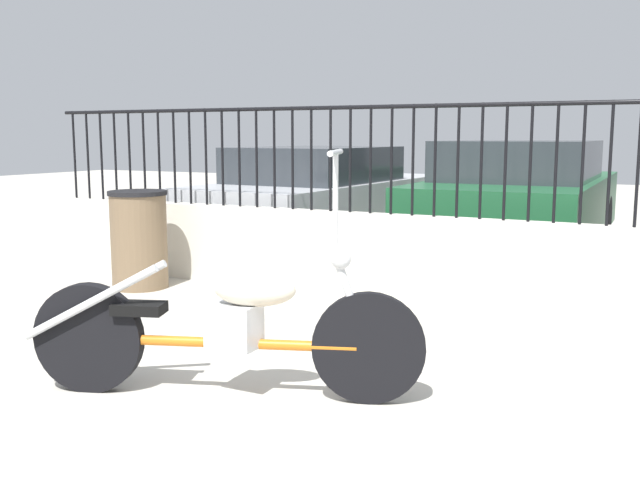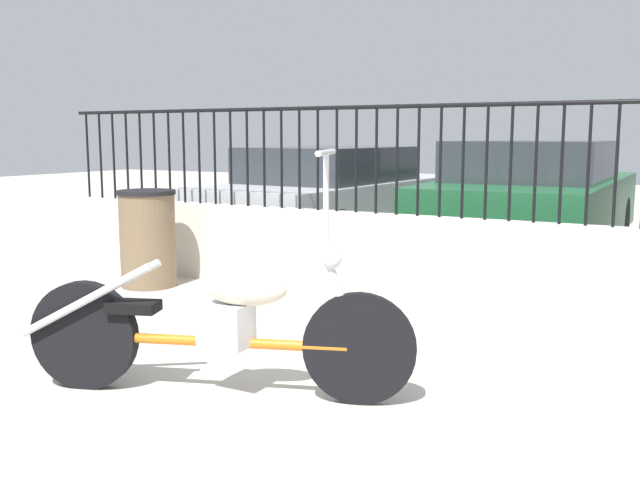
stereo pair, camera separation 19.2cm
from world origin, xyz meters
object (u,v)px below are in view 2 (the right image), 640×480
object	(u,v)px
car_silver	(334,196)
car_green	(535,198)
motorcycle_orange	(201,324)
trash_bin	(148,238)

from	to	relation	value
car_silver	car_green	distance (m)	2.49
motorcycle_orange	car_silver	size ratio (longest dim) A/B	0.48
car_silver	motorcycle_orange	bearing A→B (deg)	-156.67
motorcycle_orange	car_silver	xyz separation A→B (m)	(-1.89, 5.12, 0.26)
motorcycle_orange	car_silver	distance (m)	5.46
trash_bin	car_silver	distance (m)	3.10
motorcycle_orange	trash_bin	distance (m)	3.05
car_silver	car_green	size ratio (longest dim) A/B	1.00
car_silver	car_green	xyz separation A→B (m)	(2.46, 0.40, 0.04)
trash_bin	motorcycle_orange	bearing A→B (deg)	-42.09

